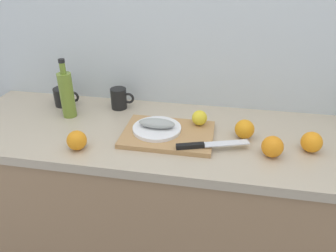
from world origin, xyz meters
TOP-DOWN VIEW (x-y plane):
  - back_wall at (0.00, 0.33)m, footprint 3.20×0.05m
  - kitchen_counter at (0.00, 0.00)m, footprint 2.00×0.60m
  - cutting_board at (-0.04, -0.04)m, footprint 0.38×0.27m
  - white_plate at (-0.09, -0.03)m, footprint 0.21×0.21m
  - fish_fillet at (-0.09, -0.03)m, footprint 0.15×0.07m
  - chef_knife at (0.12, -0.12)m, footprint 0.28×0.12m
  - lemon_0 at (0.08, 0.06)m, footprint 0.07×0.07m
  - olive_oil_bottle at (-0.53, 0.07)m, footprint 0.06×0.06m
  - coffee_mug_0 at (-0.33, 0.19)m, footprint 0.12×0.08m
  - coffee_mug_1 at (-0.61, 0.18)m, footprint 0.13×0.09m
  - orange_0 at (0.27, 0.01)m, footprint 0.08×0.08m
  - orange_1 at (-0.38, -0.20)m, footprint 0.08×0.08m
  - orange_2 at (0.53, -0.05)m, footprint 0.08×0.08m
  - orange_3 at (0.37, -0.11)m, footprint 0.08×0.08m

SIDE VIEW (x-z plane):
  - kitchen_counter at x=0.00m, z-range 0.00..0.90m
  - cutting_board at x=-0.04m, z-range 0.90..0.92m
  - white_plate at x=-0.09m, z-range 0.92..0.93m
  - chef_knife at x=0.12m, z-range 0.92..0.94m
  - orange_1 at x=-0.38m, z-range 0.90..0.98m
  - orange_0 at x=0.27m, z-range 0.90..0.98m
  - orange_2 at x=0.53m, z-range 0.90..0.98m
  - orange_3 at x=0.37m, z-range 0.90..0.98m
  - coffee_mug_1 at x=-0.61m, z-range 0.90..0.99m
  - coffee_mug_0 at x=-0.33m, z-range 0.90..1.00m
  - fish_fillet at x=-0.09m, z-range 0.94..0.97m
  - lemon_0 at x=0.08m, z-range 0.92..0.99m
  - olive_oil_bottle at x=-0.53m, z-range 0.87..1.15m
  - back_wall at x=0.00m, z-range 0.00..2.50m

